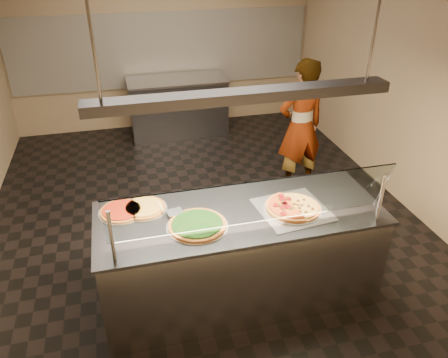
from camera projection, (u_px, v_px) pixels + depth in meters
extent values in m
cube|color=black|center=(202.00, 215.00, 5.32)|extent=(5.00, 6.00, 0.02)
cube|color=#927D5E|center=(162.00, 37.00, 7.11)|extent=(5.00, 0.02, 3.00)
cube|color=#927D5E|center=(326.00, 299.00, 2.04)|extent=(5.00, 0.02, 3.00)
cube|color=#927D5E|center=(409.00, 78.00, 5.11)|extent=(0.02, 6.00, 3.00)
cube|color=silver|center=(163.00, 50.00, 7.18)|extent=(4.90, 0.02, 1.20)
cube|color=#B7B7BC|center=(239.00, 256.00, 3.93)|extent=(2.39, 0.90, 0.90)
cube|color=#3C3C41|center=(240.00, 213.00, 3.70)|extent=(2.43, 0.94, 0.03)
cylinder|color=#B7B7BC|center=(112.00, 237.00, 3.02)|extent=(0.03, 0.03, 0.44)
cylinder|color=#B7B7BC|center=(381.00, 198.00, 3.47)|extent=(0.03, 0.03, 0.44)
cube|color=white|center=(254.00, 203.00, 3.26)|extent=(2.19, 0.18, 0.47)
cube|color=silver|center=(292.00, 209.00, 3.72)|extent=(0.62, 0.62, 0.01)
cylinder|color=silver|center=(292.00, 208.00, 3.72)|extent=(0.50, 0.50, 0.01)
cylinder|color=#5F070A|center=(288.00, 198.00, 3.78)|extent=(0.06, 0.06, 0.01)
cylinder|color=#5F070A|center=(281.00, 195.00, 3.81)|extent=(0.06, 0.06, 0.01)
cylinder|color=#5F070A|center=(282.00, 199.00, 3.76)|extent=(0.06, 0.06, 0.01)
cylinder|color=#5F070A|center=(284.00, 202.00, 3.71)|extent=(0.06, 0.06, 0.01)
cylinder|color=#5F070A|center=(285.00, 204.00, 3.70)|extent=(0.06, 0.06, 0.01)
cylinder|color=#5F070A|center=(276.00, 205.00, 3.68)|extent=(0.06, 0.06, 0.01)
cylinder|color=#5F070A|center=(283.00, 207.00, 3.65)|extent=(0.06, 0.06, 0.01)
cylinder|color=#5F070A|center=(288.00, 207.00, 3.66)|extent=(0.06, 0.06, 0.01)
cylinder|color=#5F070A|center=(283.00, 213.00, 3.57)|extent=(0.06, 0.06, 0.01)
cube|color=#19590F|center=(286.00, 198.00, 3.77)|extent=(0.02, 0.02, 0.01)
cube|color=#19590F|center=(279.00, 198.00, 3.77)|extent=(0.02, 0.02, 0.01)
cube|color=#19590F|center=(283.00, 201.00, 3.73)|extent=(0.02, 0.02, 0.01)
cube|color=#19590F|center=(278.00, 204.00, 3.69)|extent=(0.02, 0.02, 0.01)
cube|color=#19590F|center=(280.00, 206.00, 3.67)|extent=(0.02, 0.01, 0.01)
cube|color=#19590F|center=(284.00, 209.00, 3.62)|extent=(0.02, 0.02, 0.01)
cube|color=#19590F|center=(290.00, 208.00, 3.63)|extent=(0.02, 0.01, 0.01)
cube|color=#19590F|center=(293.00, 207.00, 3.65)|extent=(0.02, 0.02, 0.01)
sphere|color=#513014|center=(299.00, 211.00, 3.64)|extent=(0.03, 0.03, 0.03)
sphere|color=#513014|center=(305.00, 212.00, 3.62)|extent=(0.03, 0.03, 0.03)
sphere|color=#513014|center=(299.00, 207.00, 3.68)|extent=(0.03, 0.03, 0.03)
sphere|color=#513014|center=(312.00, 208.00, 3.67)|extent=(0.03, 0.03, 0.03)
sphere|color=#513014|center=(308.00, 206.00, 3.70)|extent=(0.03, 0.03, 0.03)
sphere|color=#513014|center=(301.00, 205.00, 3.72)|extent=(0.03, 0.03, 0.03)
sphere|color=#513014|center=(297.00, 205.00, 3.72)|extent=(0.03, 0.03, 0.03)
sphere|color=#513014|center=(304.00, 199.00, 3.79)|extent=(0.03, 0.03, 0.03)
sphere|color=#513014|center=(298.00, 200.00, 3.78)|extent=(0.03, 0.03, 0.03)
sphere|color=#513014|center=(294.00, 203.00, 3.73)|extent=(0.03, 0.03, 0.03)
sphere|color=#513014|center=(293.00, 204.00, 3.73)|extent=(0.03, 0.03, 0.03)
cylinder|color=silver|center=(197.00, 226.00, 3.51)|extent=(0.50, 0.50, 0.01)
cylinder|color=#975524|center=(197.00, 225.00, 3.50)|extent=(0.47, 0.47, 0.02)
cylinder|color=black|center=(197.00, 223.00, 3.50)|extent=(0.41, 0.41, 0.01)
cylinder|color=silver|center=(144.00, 208.00, 3.73)|extent=(0.39, 0.39, 0.01)
cylinder|color=#975524|center=(144.00, 207.00, 3.73)|extent=(0.36, 0.36, 0.02)
cylinder|color=gold|center=(144.00, 206.00, 3.72)|extent=(0.31, 0.31, 0.01)
cylinder|color=silver|center=(122.00, 211.00, 3.69)|extent=(0.39, 0.39, 0.01)
cylinder|color=#975524|center=(122.00, 210.00, 3.68)|extent=(0.36, 0.36, 0.02)
cylinder|color=maroon|center=(122.00, 209.00, 3.68)|extent=(0.32, 0.32, 0.01)
cube|color=#B7B7BC|center=(175.00, 211.00, 3.65)|extent=(0.15, 0.13, 0.00)
cylinder|color=tan|center=(160.00, 207.00, 3.70)|extent=(0.05, 0.14, 0.02)
cube|color=#3C3C41|center=(178.00, 107.00, 7.27)|extent=(1.56, 0.70, 0.90)
cube|color=#B7B7BC|center=(177.00, 80.00, 7.04)|extent=(1.60, 0.74, 0.03)
imported|color=#3F3649|center=(301.00, 127.00, 5.46)|extent=(0.69, 0.51, 1.73)
cube|color=#3C3C41|center=(243.00, 96.00, 3.19)|extent=(2.30, 0.18, 0.08)
cylinder|color=#B7B7BC|center=(90.00, 24.00, 2.70)|extent=(0.02, 0.02, 1.01)
cylinder|color=#B7B7BC|center=(378.00, 11.00, 3.13)|extent=(0.02, 0.02, 1.01)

